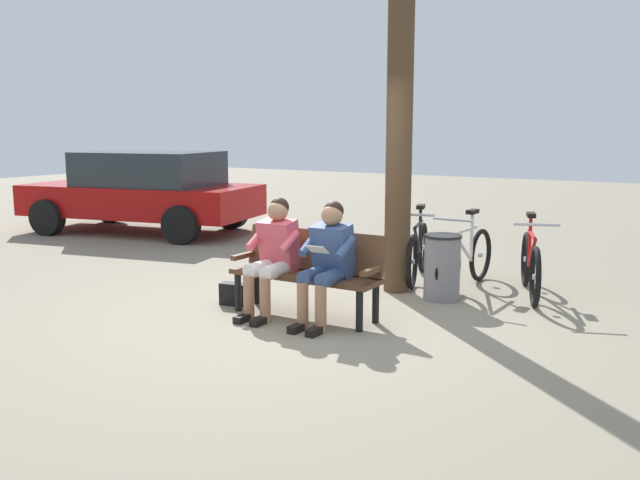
{
  "coord_description": "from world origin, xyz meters",
  "views": [
    {
      "loc": [
        -3.65,
        5.58,
        1.92
      ],
      "look_at": [
        0.03,
        -0.43,
        0.75
      ],
      "focal_mm": 38.59,
      "sensor_mm": 36.0,
      "label": 1
    }
  ],
  "objects": [
    {
      "name": "person_companion",
      "position": [
        0.35,
        -0.04,
        0.66
      ],
      "size": [
        0.49,
        0.77,
        1.2
      ],
      "rotation": [
        0.0,
        0.0,
        0.0
      ],
      "color": "#D84C59",
      "rests_on": "ground"
    },
    {
      "name": "person_reading",
      "position": [
        -0.29,
        -0.04,
        0.66
      ],
      "size": [
        0.49,
        0.77,
        1.2
      ],
      "rotation": [
        0.0,
        0.0,
        0.0
      ],
      "color": "#334772",
      "rests_on": "ground"
    },
    {
      "name": "parked_car",
      "position": [
        5.59,
        -3.39,
        0.77
      ],
      "size": [
        4.48,
        2.65,
        1.47
      ],
      "rotation": [
        0.0,
        0.0,
        0.2
      ],
      "color": "#A50C0C",
      "rests_on": "ground"
    },
    {
      "name": "ground_plane",
      "position": [
        0.0,
        0.0,
        0.0
      ],
      "size": [
        40.0,
        40.0,
        0.0
      ],
      "primitive_type": "plane",
      "color": "gray"
    },
    {
      "name": "bicycle_red",
      "position": [
        -0.27,
        -2.31,
        0.36
      ],
      "size": [
        0.61,
        1.63,
        0.94
      ],
      "rotation": [
        0.0,
        0.0,
        1.85
      ],
      "color": "black",
      "rests_on": "ground"
    },
    {
      "name": "litter_bin",
      "position": [
        -0.9,
        -1.51,
        0.37
      ],
      "size": [
        0.42,
        0.42,
        0.74
      ],
      "color": "slate",
      "rests_on": "ground"
    },
    {
      "name": "bicycle_black",
      "position": [
        -1.69,
        -2.21,
        0.36
      ],
      "size": [
        0.69,
        1.6,
        0.94
      ],
      "rotation": [
        0.0,
        0.0,
        1.92
      ],
      "color": "black",
      "rests_on": "ground"
    },
    {
      "name": "handbag",
      "position": [
        0.93,
        -0.12,
        0.12
      ],
      "size": [
        0.32,
        0.2,
        0.24
      ],
      "primitive_type": "cube",
      "rotation": [
        0.0,
        0.0,
        0.2
      ],
      "color": "black",
      "rests_on": "ground"
    },
    {
      "name": "bench",
      "position": [
        0.03,
        -0.21,
        0.51
      ],
      "size": [
        1.6,
        0.49,
        0.87
      ],
      "rotation": [
        0.0,
        0.0,
        0.0
      ],
      "color": "#51331E",
      "rests_on": "ground"
    },
    {
      "name": "tree_trunk",
      "position": [
        -0.29,
        -1.64,
        2.09
      ],
      "size": [
        0.3,
        0.3,
        4.17
      ],
      "primitive_type": "cylinder",
      "color": "#4C3823",
      "rests_on": "ground"
    },
    {
      "name": "bicycle_green",
      "position": [
        -0.94,
        -2.15,
        0.36
      ],
      "size": [
        0.48,
        1.68,
        0.94
      ],
      "rotation": [
        0.0,
        0.0,
        1.54
      ],
      "color": "black",
      "rests_on": "ground"
    }
  ]
}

